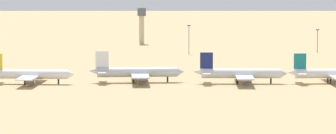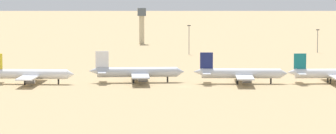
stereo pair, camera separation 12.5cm
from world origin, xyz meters
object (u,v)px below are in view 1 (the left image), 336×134
parked_jet_white_2 (136,72)px  control_tower (142,22)px  light_pole_west (189,38)px  parked_jet_teal_4 (332,73)px  parked_jet_yellow_1 (29,74)px  parked_jet_navy_3 (240,73)px  light_pole_mid (317,39)px

parked_jet_white_2 → control_tower: size_ratio=1.76×
light_pole_west → parked_jet_teal_4: bearing=-69.5°
parked_jet_yellow_1 → parked_jet_white_2: (43.87, 2.16, 0.22)m
parked_jet_navy_3 → parked_jet_yellow_1: bearing=-178.0°
control_tower → light_pole_west: size_ratio=1.40×
light_pole_mid → parked_jet_teal_4: bearing=-100.3°
light_pole_west → light_pole_mid: 72.78m
parked_jet_yellow_1 → parked_jet_teal_4: bearing=5.0°
light_pole_west → parked_jet_white_2: bearing=-104.7°
control_tower → parked_jet_yellow_1: bearing=-105.0°
light_pole_west → light_pole_mid: bearing=4.4°
parked_jet_white_2 → light_pole_mid: (104.44, 127.08, 3.40)m
parked_jet_yellow_1 → light_pole_west: size_ratio=2.34×
parked_jet_navy_3 → parked_jet_teal_4: (37.71, -1.16, -0.14)m
control_tower → light_pole_west: 75.10m
control_tower → light_pole_west: bearing=-71.6°
parked_jet_navy_3 → light_pole_west: 128.10m
parked_jet_yellow_1 → parked_jet_white_2: bearing=10.2°
parked_jet_teal_4 → light_pole_west: (-48.02, 128.74, 5.18)m
light_pole_west → light_pole_mid: light_pole_west is taller
parked_jet_navy_3 → light_pole_mid: size_ratio=2.97×
parked_jet_navy_3 → control_tower: bearing=104.3°
parked_jet_yellow_1 → light_pole_mid: size_ratio=2.88×
control_tower → light_pole_mid: control_tower is taller
light_pole_west → parked_jet_navy_3: bearing=-85.4°
parked_jet_navy_3 → light_pole_west: light_pole_west is taller
parked_jet_white_2 → parked_jet_navy_3: parked_jet_white_2 is taller
parked_jet_white_2 → parked_jet_navy_3: (42.21, -6.13, -0.10)m
light_pole_mid → control_tower: bearing=145.8°
parked_jet_white_2 → parked_jet_teal_4: parked_jet_white_2 is taller
parked_jet_yellow_1 → parked_jet_navy_3: size_ratio=0.97×
parked_jet_white_2 → light_pole_mid: bearing=50.4°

